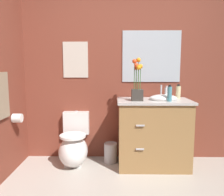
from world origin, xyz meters
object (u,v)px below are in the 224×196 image
(soap_bottle, at_px, (167,93))
(hanging_towel, at_px, (2,96))
(wall_mirror, at_px, (151,57))
(wall_poster, at_px, (76,60))
(toilet_paper_roll, at_px, (17,118))
(trash_bin, at_px, (111,153))
(flower_vase, at_px, (137,86))
(lotion_bottle, at_px, (178,92))
(toilet, at_px, (74,147))
(hand_wash_bottle, at_px, (170,94))
(vanity_cabinet, at_px, (153,132))

(soap_bottle, xyz_separation_m, hanging_towel, (-1.95, -0.53, 0.02))
(wall_mirror, bearing_deg, wall_poster, 180.00)
(hanging_towel, bearing_deg, toilet_paper_roll, 77.29)
(trash_bin, distance_m, wall_poster, 1.37)
(trash_bin, relative_size, wall_poster, 0.55)
(flower_vase, xyz_separation_m, toilet_paper_roll, (-1.49, -0.11, -0.39))
(lotion_bottle, height_order, wall_mirror, wall_mirror)
(toilet, relative_size, trash_bin, 2.54)
(soap_bottle, bearing_deg, toilet_paper_roll, -171.30)
(toilet, xyz_separation_m, lotion_bottle, (1.39, 0.10, 0.73))
(wall_poster, relative_size, hanging_towel, 0.95)
(flower_vase, xyz_separation_m, wall_poster, (-0.83, 0.36, 0.34))
(toilet, distance_m, flower_vase, 1.17)
(hanging_towel, bearing_deg, wall_mirror, 21.87)
(lotion_bottle, xyz_separation_m, hand_wash_bottle, (-0.18, -0.26, 0.01))
(hand_wash_bottle, relative_size, hanging_towel, 0.39)
(trash_bin, bearing_deg, hand_wash_bottle, -17.83)
(flower_vase, xyz_separation_m, hand_wash_bottle, (0.39, -0.07, -0.08))
(wall_poster, bearing_deg, vanity_cabinet, -15.58)
(flower_vase, height_order, lotion_bottle, flower_vase)
(toilet, bearing_deg, wall_mirror, 14.27)
(vanity_cabinet, bearing_deg, wall_poster, 164.42)
(vanity_cabinet, distance_m, wall_mirror, 1.04)
(flower_vase, height_order, hanging_towel, flower_vase)
(hand_wash_bottle, relative_size, trash_bin, 0.75)
(lotion_bottle, bearing_deg, toilet, -175.77)
(trash_bin, bearing_deg, lotion_bottle, 1.60)
(lotion_bottle, distance_m, hanging_towel, 2.18)
(vanity_cabinet, xyz_separation_m, trash_bin, (-0.56, 0.10, -0.32))
(wall_poster, distance_m, hanging_towel, 1.09)
(hand_wash_bottle, distance_m, toilet_paper_roll, 1.90)
(lotion_bottle, height_order, hand_wash_bottle, hand_wash_bottle)
(trash_bin, bearing_deg, toilet_paper_roll, -166.55)
(lotion_bottle, xyz_separation_m, trash_bin, (-0.90, -0.03, -0.84))
(trash_bin, relative_size, hanging_towel, 0.52)
(lotion_bottle, height_order, trash_bin, lotion_bottle)
(flower_vase, relative_size, wall_poster, 1.08)
(lotion_bottle, distance_m, wall_mirror, 0.61)
(trash_bin, bearing_deg, soap_bottle, 1.19)
(trash_bin, relative_size, wall_mirror, 0.34)
(flower_vase, height_order, toilet_paper_roll, flower_vase)
(soap_bottle, distance_m, hand_wash_bottle, 0.25)
(toilet, distance_m, vanity_cabinet, 1.08)
(toilet, distance_m, hand_wash_bottle, 1.43)
(toilet, distance_m, wall_mirror, 1.62)
(flower_vase, height_order, wall_mirror, wall_mirror)
(toilet, height_order, hand_wash_bottle, hand_wash_bottle)
(flower_vase, xyz_separation_m, soap_bottle, (0.41, 0.18, -0.10))
(vanity_cabinet, xyz_separation_m, hand_wash_bottle, (0.16, -0.13, 0.53))
(toilet, xyz_separation_m, soap_bottle, (1.24, 0.09, 0.72))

